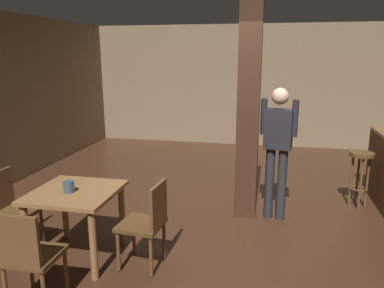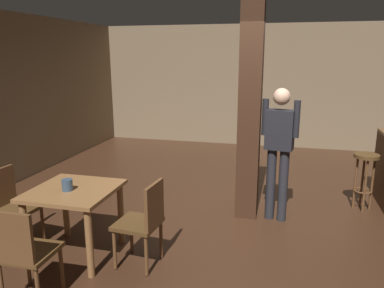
# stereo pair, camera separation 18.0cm
# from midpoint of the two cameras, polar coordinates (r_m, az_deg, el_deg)

# --- Properties ---
(ground_plane) EXTENTS (10.80, 10.80, 0.00)m
(ground_plane) POSITION_cam_midpoint_polar(r_m,az_deg,el_deg) (4.90, 9.16, -12.28)
(ground_plane) COLOR #382114
(wall_back) EXTENTS (8.00, 0.10, 2.80)m
(wall_back) POSITION_cam_midpoint_polar(r_m,az_deg,el_deg) (8.95, 12.18, 8.57)
(wall_back) COLOR #756047
(wall_back) RESTS_ON ground_plane
(pillar) EXTENTS (0.28, 0.28, 2.80)m
(pillar) POSITION_cam_midpoint_polar(r_m,az_deg,el_deg) (4.85, 9.86, 4.77)
(pillar) COLOR #382114
(pillar) RESTS_ON ground_plane
(dining_table) EXTENTS (0.85, 0.85, 0.75)m
(dining_table) POSITION_cam_midpoint_polar(r_m,az_deg,el_deg) (4.15, -16.29, -8.40)
(dining_table) COLOR brown
(dining_table) RESTS_ON ground_plane
(chair_west) EXTENTS (0.46, 0.46, 0.89)m
(chair_west) POSITION_cam_midpoint_polar(r_m,az_deg,el_deg) (4.61, -24.88, -8.28)
(chair_west) COLOR #4C3319
(chair_west) RESTS_ON ground_plane
(chair_east) EXTENTS (0.46, 0.46, 0.89)m
(chair_east) POSITION_cam_midpoint_polar(r_m,az_deg,el_deg) (3.84, -5.93, -11.38)
(chair_east) COLOR #4C3319
(chair_east) RESTS_ON ground_plane
(chair_south) EXTENTS (0.43, 0.43, 0.89)m
(chair_south) POSITION_cam_midpoint_polar(r_m,az_deg,el_deg) (3.53, -22.92, -14.76)
(chair_south) COLOR #4C3319
(chair_south) RESTS_ON ground_plane
(napkin_cup) EXTENTS (0.11, 0.11, 0.12)m
(napkin_cup) POSITION_cam_midpoint_polar(r_m,az_deg,el_deg) (4.05, -17.26, -5.99)
(napkin_cup) COLOR #33475B
(napkin_cup) RESTS_ON dining_table
(standing_person) EXTENTS (0.47, 0.26, 1.72)m
(standing_person) POSITION_cam_midpoint_polar(r_m,az_deg,el_deg) (4.86, 14.16, -0.19)
(standing_person) COLOR black
(standing_person) RESTS_ON ground_plane
(bar_stool_near) EXTENTS (0.33, 0.33, 0.80)m
(bar_stool_near) POSITION_cam_midpoint_polar(r_m,az_deg,el_deg) (5.70, 25.73, -3.44)
(bar_stool_near) COLOR #4C3319
(bar_stool_near) RESTS_ON ground_plane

